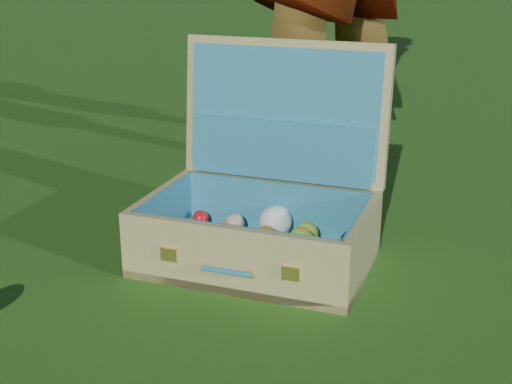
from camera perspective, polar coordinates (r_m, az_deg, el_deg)
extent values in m
plane|color=#215114|center=(1.55, 1.69, -8.17)|extent=(60.00, 60.00, 0.00)
cube|color=tan|center=(1.69, 0.04, -5.46)|extent=(0.61, 0.51, 0.02)
cube|color=tan|center=(1.52, -2.07, -5.56)|extent=(0.49, 0.20, 0.16)
cube|color=tan|center=(1.80, 1.81, -1.44)|extent=(0.49, 0.20, 0.16)
cube|color=tan|center=(1.75, -7.66, -2.22)|extent=(0.13, 0.29, 0.16)
cube|color=tan|center=(1.60, 8.51, -4.47)|extent=(0.13, 0.29, 0.16)
cube|color=teal|center=(1.68, 0.04, -5.09)|extent=(0.56, 0.46, 0.01)
cube|color=teal|center=(1.53, -1.90, -5.05)|extent=(0.45, 0.18, 0.14)
cube|color=teal|center=(1.79, 1.69, -1.29)|extent=(0.45, 0.18, 0.14)
cube|color=teal|center=(1.74, -7.32, -1.98)|extent=(0.11, 0.29, 0.14)
cube|color=teal|center=(1.60, 8.10, -4.10)|extent=(0.11, 0.29, 0.14)
cube|color=tan|center=(1.77, 2.32, 6.55)|extent=(0.51, 0.25, 0.35)
cube|color=teal|center=(1.75, 2.15, 6.49)|extent=(0.46, 0.21, 0.31)
cube|color=teal|center=(1.76, 1.93, 3.34)|extent=(0.44, 0.19, 0.15)
cube|color=#F2C659|center=(1.56, -6.97, -4.98)|extent=(0.04, 0.02, 0.03)
cube|color=#F2C659|center=(1.47, 2.79, -6.53)|extent=(0.04, 0.02, 0.03)
cylinder|color=teal|center=(1.50, -2.42, -6.38)|extent=(0.11, 0.05, 0.01)
cube|color=#F2C659|center=(1.53, -4.13, -5.98)|extent=(0.02, 0.02, 0.01)
cube|color=#F2C659|center=(1.49, -0.46, -6.57)|extent=(0.02, 0.02, 0.01)
sphere|color=#B37717|center=(1.65, -7.96, -4.48)|extent=(0.06, 0.06, 0.06)
sphere|color=#ACC430|center=(1.61, -4.79, -4.98)|extent=(0.06, 0.06, 0.06)
sphere|color=red|center=(1.57, -1.42, -6.07)|extent=(0.04, 0.04, 0.04)
sphere|color=orange|center=(1.55, 2.29, -6.39)|extent=(0.04, 0.04, 0.04)
sphere|color=#ACC430|center=(1.52, 5.23, -6.74)|extent=(0.06, 0.06, 0.06)
sphere|color=white|center=(1.71, -6.63, -3.51)|extent=(0.07, 0.07, 0.07)
sphere|color=beige|center=(1.66, -3.36, -3.91)|extent=(0.08, 0.08, 0.08)
sphere|color=#111255|center=(1.64, -0.51, -4.60)|extent=(0.06, 0.06, 0.06)
sphere|color=white|center=(1.62, 2.65, -5.03)|extent=(0.05, 0.05, 0.05)
sphere|color=orange|center=(1.59, 6.03, -5.64)|extent=(0.05, 0.05, 0.05)
sphere|color=#ACC430|center=(1.77, -5.42, -2.91)|extent=(0.05, 0.05, 0.05)
sphere|color=orange|center=(1.73, -2.57, -3.31)|extent=(0.06, 0.06, 0.06)
sphere|color=#B37717|center=(1.70, 0.78, -3.68)|extent=(0.06, 0.06, 0.06)
sphere|color=#ACC430|center=(1.68, 3.63, -3.87)|extent=(0.06, 0.06, 0.06)
sphere|color=#ACC430|center=(1.64, 6.79, -4.67)|extent=(0.06, 0.06, 0.06)
sphere|color=red|center=(1.84, -4.46, -2.12)|extent=(0.04, 0.04, 0.04)
sphere|color=beige|center=(1.80, -1.72, -2.50)|extent=(0.05, 0.05, 0.05)
sphere|color=white|center=(1.76, 1.58, -2.39)|extent=(0.08, 0.08, 0.08)
sphere|color=#ACC430|center=(1.73, 4.12, -3.30)|extent=(0.06, 0.06, 0.06)
sphere|color=#111255|center=(1.71, 7.53, -3.88)|extent=(0.05, 0.05, 0.05)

